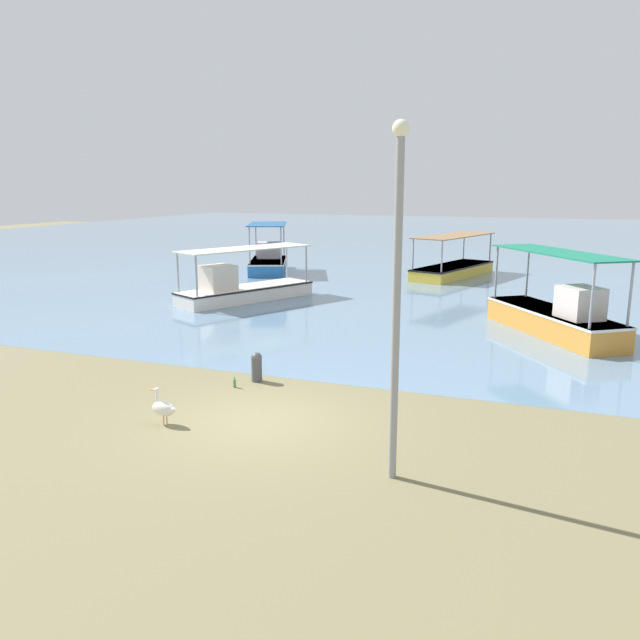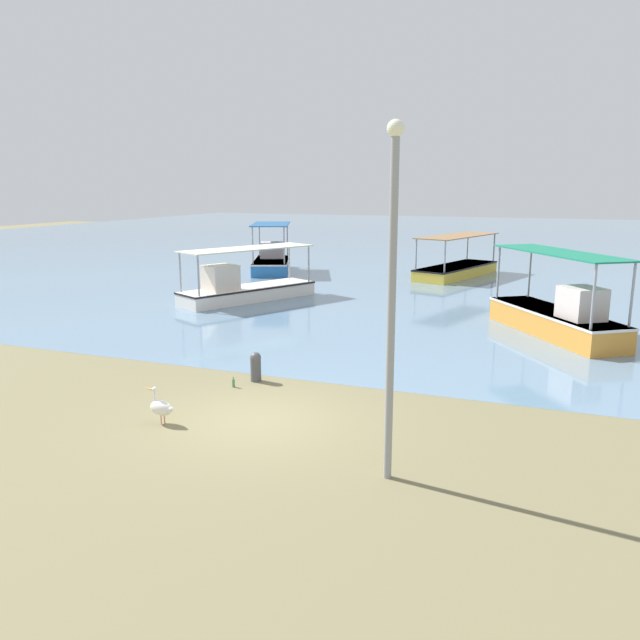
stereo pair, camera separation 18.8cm
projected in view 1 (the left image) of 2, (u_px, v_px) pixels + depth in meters
ground at (259, 421)px, 13.48m from camera, size 120.00×120.00×0.00m
harbor_water at (487, 241)px, 57.45m from camera, size 110.00×90.00×0.00m
fishing_boat_far_right at (242, 288)px, 27.35m from camera, size 4.39×6.50×2.32m
fishing_boat_center at (556, 316)px, 21.01m from camera, size 4.73×5.80×2.82m
fishing_boat_near_left at (268, 261)px, 36.74m from camera, size 3.70×5.36×2.82m
fishing_boat_far_left at (453, 268)px, 34.85m from camera, size 3.87×6.94×2.29m
pelican at (163, 408)px, 13.19m from camera, size 0.81×0.35×0.80m
lamp_post at (397, 287)px, 10.17m from camera, size 0.28×0.28×5.98m
mooring_bollard at (257, 366)px, 16.11m from camera, size 0.29×0.29×0.77m
glass_bottle at (235, 383)px, 15.67m from camera, size 0.07×0.07×0.27m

